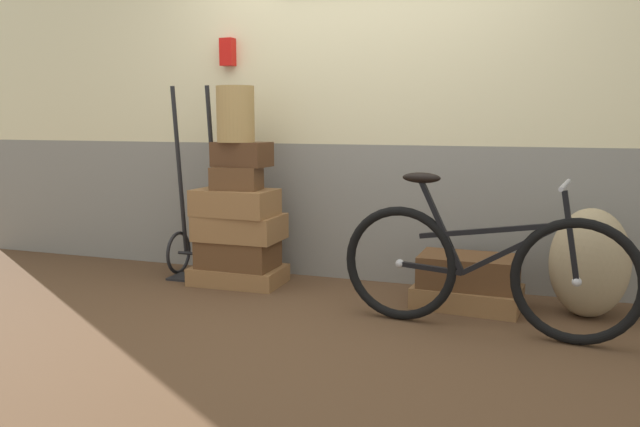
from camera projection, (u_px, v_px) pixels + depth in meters
name	position (u px, v px, depth m)	size (l,w,h in m)	color
ground	(321.00, 313.00, 3.93)	(8.73, 5.20, 0.06)	#513823
station_building	(362.00, 64.00, 4.48)	(6.73, 0.74, 3.11)	gray
suitcase_0	(239.00, 275.00, 4.51)	(0.64, 0.40, 0.12)	olive
suitcase_1	(238.00, 253.00, 4.46)	(0.53, 0.34, 0.20)	brown
suitcase_2	(240.00, 227.00, 4.44)	(0.59, 0.39, 0.18)	olive
suitcase_3	(235.00, 202.00, 4.39)	(0.56, 0.35, 0.18)	olive
suitcase_4	(237.00, 178.00, 4.34)	(0.33, 0.22, 0.16)	brown
suitcase_5	(242.00, 154.00, 4.36)	(0.38, 0.23, 0.17)	#4C2D19
suitcase_6	(467.00, 296.00, 3.95)	(0.65, 0.42, 0.13)	olive
suitcase_7	(469.00, 271.00, 3.92)	(0.60, 0.36, 0.20)	brown
wicker_basket	(235.00, 114.00, 4.31)	(0.26, 0.26, 0.38)	#A8844C
luggage_trolley	(197.00, 234.00, 4.69)	(0.37, 0.38, 1.40)	black
burlap_sack	(589.00, 263.00, 3.71)	(0.45, 0.39, 0.65)	#9E8966
bicycle	(482.00, 268.00, 3.45)	(1.62, 0.46, 0.87)	black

